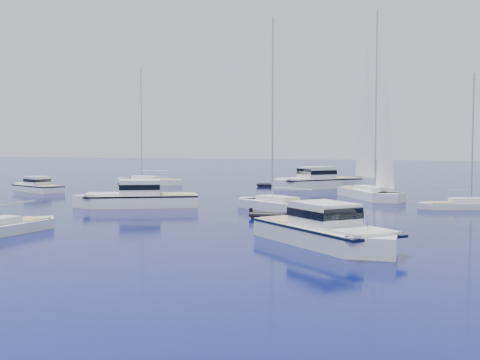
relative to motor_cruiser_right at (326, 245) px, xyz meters
The scene contains 12 objects.
ground 13.72m from the motor_cruiser_right, 165.75° to the right, with size 400.00×400.00×0.00m, color navy.
motor_cruiser_right is the anchor object (origin of this frame).
motor_cruiser_centre 25.05m from the motor_cruiser_right, 145.47° to the left, with size 3.63×11.88×3.12m, color white, non-canonical shape.
motor_cruiser_far_l 48.05m from the motor_cruiser_right, 148.63° to the left, with size 2.76×9.00×2.36m, color white, non-canonical shape.
motor_cruiser_distant 44.18m from the motor_cruiser_right, 104.89° to the left, with size 4.16×13.59×3.57m, color silver, non-canonical shape.
sailboat_mid_r 17.86m from the motor_cruiser_right, 115.41° to the left, with size 3.03×11.66×17.14m, color silver, non-canonical shape.
sailboat_centre 23.98m from the motor_cruiser_right, 73.66° to the left, with size 2.17×8.35×12.27m, color silver, non-canonical shape.
sailboat_sails_r 31.02m from the motor_cruiser_right, 94.65° to the left, with size 3.55×13.64×20.04m, color white, non-canonical shape.
sailboat_far_l 54.74m from the motor_cruiser_right, 130.25° to the left, with size 3.06×11.76×17.29m, color white, non-canonical shape.
tender_yellow 8.28m from the motor_cruiser_right, 116.98° to the left, with size 1.80×3.21×0.95m, color #C5C50B, non-canonical shape.
tender_grey_near 12.35m from the motor_cruiser_right, 123.56° to the left, with size 1.65×2.86×0.95m, color black, non-canonical shape.
tender_grey_far 47.09m from the motor_cruiser_right, 111.92° to the left, with size 2.13×3.94×0.95m, color black, non-canonical shape.
Camera 1 is at (20.72, -29.04, 5.55)m, focal length 44.61 mm.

